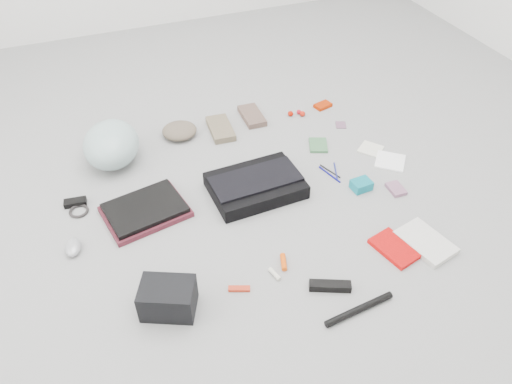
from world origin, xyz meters
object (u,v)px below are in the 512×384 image
object	(u,v)px
camera_bag	(168,298)
book_red	(395,248)
bike_helmet	(111,144)
accordion_wallet	(361,185)
messenger_bag	(256,186)
laptop	(145,208)

from	to	relation	value
camera_bag	book_red	size ratio (longest dim) A/B	1.03
bike_helmet	accordion_wallet	size ratio (longest dim) A/B	3.76
accordion_wallet	messenger_bag	bearing A→B (deg)	156.51
book_red	laptop	bearing A→B (deg)	133.07
messenger_bag	accordion_wallet	size ratio (longest dim) A/B	4.63
bike_helmet	book_red	xyz separation A→B (m)	(0.93, -0.98, -0.09)
camera_bag	book_red	bearing A→B (deg)	21.45
laptop	book_red	world-z (taller)	laptop
messenger_bag	book_red	xyz separation A→B (m)	(0.38, -0.53, -0.02)
laptop	camera_bag	distance (m)	0.51
bike_helmet	laptop	bearing A→B (deg)	-67.58
messenger_bag	camera_bag	size ratio (longest dim) A/B	2.12
laptop	accordion_wallet	world-z (taller)	laptop
camera_bag	messenger_bag	bearing A→B (deg)	67.64
accordion_wallet	bike_helmet	bearing A→B (deg)	144.32
messenger_bag	accordion_wallet	xyz separation A→B (m)	(0.45, -0.16, -0.01)
laptop	bike_helmet	distance (m)	0.43
book_red	accordion_wallet	world-z (taller)	accordion_wallet
laptop	book_red	size ratio (longest dim) A/B	1.72
laptop	bike_helmet	size ratio (longest dim) A/B	0.97
bike_helmet	book_red	bearing A→B (deg)	-32.33
accordion_wallet	book_red	bearing A→B (deg)	-104.11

